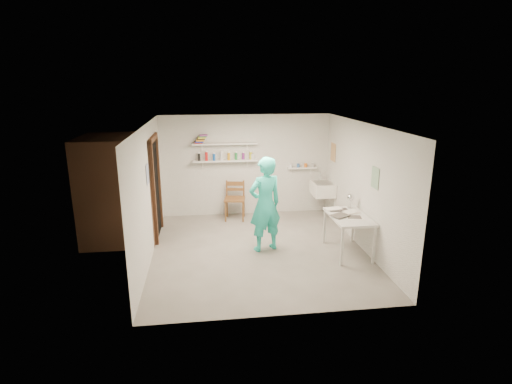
{
  "coord_description": "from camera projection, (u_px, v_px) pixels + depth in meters",
  "views": [
    {
      "loc": [
        -0.97,
        -7.04,
        3.14
      ],
      "look_at": [
        0.0,
        0.4,
        1.05
      ],
      "focal_mm": 28.0,
      "sensor_mm": 36.0,
      "label": 1
    }
  ],
  "objects": [
    {
      "name": "poster_right_b",
      "position": [
        375.0,
        178.0,
        7.01
      ],
      "size": [
        0.01,
        0.3,
        0.38
      ],
      "primitive_type": "cube",
      "color": "#3F724C",
      "rests_on": "wall_right"
    },
    {
      "name": "door_jamb_far",
      "position": [
        159.0,
        183.0,
        8.65
      ],
      "size": [
        0.06,
        0.1,
        2.0
      ],
      "primitive_type": "cube",
      "color": "brown",
      "rests_on": "ground"
    },
    {
      "name": "spray_cans",
      "position": [
        225.0,
        156.0,
        9.27
      ],
      "size": [
        1.29,
        0.06,
        0.17
      ],
      "color": "black",
      "rests_on": "shelf_lower"
    },
    {
      "name": "ledge_shelf",
      "position": [
        302.0,
        168.0,
        9.63
      ],
      "size": [
        0.7,
        0.14,
        0.03
      ],
      "primitive_type": "cube",
      "color": "white",
      "rests_on": "wall_back"
    },
    {
      "name": "desk_lamp",
      "position": [
        351.0,
        197.0,
        7.76
      ],
      "size": [
        0.14,
        0.14,
        0.14
      ],
      "primitive_type": "sphere",
      "color": "silver",
      "rests_on": "work_table"
    },
    {
      "name": "shelf_upper",
      "position": [
        225.0,
        144.0,
        9.19
      ],
      "size": [
        1.5,
        0.22,
        0.03
      ],
      "primitive_type": "cube",
      "color": "white",
      "rests_on": "wall_back"
    },
    {
      "name": "corridor_box",
      "position": [
        120.0,
        188.0,
        8.07
      ],
      "size": [
        1.4,
        1.5,
        2.1
      ],
      "primitive_type": "cube",
      "color": "brown",
      "rests_on": "ground"
    },
    {
      "name": "wall_back",
      "position": [
        246.0,
        165.0,
        9.52
      ],
      "size": [
        4.0,
        0.02,
        2.4
      ],
      "primitive_type": "cube",
      "color": "silver",
      "rests_on": "ground"
    },
    {
      "name": "ledge_pots",
      "position": [
        302.0,
        165.0,
        9.61
      ],
      "size": [
        0.48,
        0.07,
        0.09
      ],
      "color": "silver",
      "rests_on": "ledge_shelf"
    },
    {
      "name": "wall_clock",
      "position": [
        267.0,
        186.0,
        7.6
      ],
      "size": [
        0.32,
        0.14,
        0.33
      ],
      "primitive_type": "cylinder",
      "rotation": [
        1.57,
        0.0,
        0.35
      ],
      "color": "beige",
      "rests_on": "man"
    },
    {
      "name": "belfast_sink",
      "position": [
        323.0,
        189.0,
        9.34
      ],
      "size": [
        0.48,
        0.6,
        0.3
      ],
      "primitive_type": "cube",
      "color": "white",
      "rests_on": "wall_right"
    },
    {
      "name": "shelf_lower",
      "position": [
        225.0,
        161.0,
        9.3
      ],
      "size": [
        1.5,
        0.22,
        0.03
      ],
      "primitive_type": "cube",
      "color": "white",
      "rests_on": "wall_back"
    },
    {
      "name": "papers",
      "position": [
        349.0,
        215.0,
        7.36
      ],
      "size": [
        0.3,
        0.22,
        0.03
      ],
      "color": "silver",
      "rests_on": "work_table"
    },
    {
      "name": "poster_left",
      "position": [
        148.0,
        174.0,
        7.07
      ],
      "size": [
        0.01,
        0.28,
        0.36
      ],
      "primitive_type": "cube",
      "color": "#334C7F",
      "rests_on": "wall_left"
    },
    {
      "name": "door_jamb_near",
      "position": [
        154.0,
        196.0,
        7.7
      ],
      "size": [
        0.06,
        0.1,
        2.0
      ],
      "primitive_type": "cube",
      "color": "brown",
      "rests_on": "ground"
    },
    {
      "name": "book_stack",
      "position": [
        201.0,
        139.0,
        9.09
      ],
      "size": [
        0.3,
        0.14,
        0.2
      ],
      "color": "red",
      "rests_on": "shelf_upper"
    },
    {
      "name": "wall_left",
      "position": [
        147.0,
        194.0,
        7.11
      ],
      "size": [
        0.02,
        4.5,
        2.4
      ],
      "primitive_type": "cube",
      "color": "silver",
      "rests_on": "ground"
    },
    {
      "name": "wall_front",
      "position": [
        282.0,
        235.0,
        5.21
      ],
      "size": [
        4.0,
        0.02,
        2.4
      ],
      "primitive_type": "cube",
      "color": "silver",
      "rests_on": "ground"
    },
    {
      "name": "work_table",
      "position": [
        348.0,
        234.0,
        7.47
      ],
      "size": [
        0.67,
        1.11,
        0.74
      ],
      "primitive_type": "cube",
      "color": "silver",
      "rests_on": "ground"
    },
    {
      "name": "ceiling",
      "position": [
        259.0,
        124.0,
        7.04
      ],
      "size": [
        4.0,
        4.5,
        0.02
      ],
      "primitive_type": "cube",
      "color": "silver",
      "rests_on": "wall_back"
    },
    {
      "name": "floor",
      "position": [
        259.0,
        250.0,
        7.69
      ],
      "size": [
        4.0,
        4.5,
        0.02
      ],
      "primitive_type": "cube",
      "color": "slate",
      "rests_on": "ground"
    },
    {
      "name": "wall_right",
      "position": [
        363.0,
        186.0,
        7.62
      ],
      "size": [
        0.02,
        4.5,
        2.4
      ],
      "primitive_type": "cube",
      "color": "silver",
      "rests_on": "ground"
    },
    {
      "name": "poster_right_a",
      "position": [
        333.0,
        152.0,
        9.24
      ],
      "size": [
        0.01,
        0.34,
        0.42
      ],
      "primitive_type": "cube",
      "color": "#995933",
      "rests_on": "wall_right"
    },
    {
      "name": "door_lintel",
      "position": [
        153.0,
        138.0,
        7.89
      ],
      "size": [
        0.06,
        1.05,
        0.1
      ],
      "primitive_type": "cube",
      "color": "brown",
      "rests_on": "wall_left"
    },
    {
      "name": "wooden_chair",
      "position": [
        235.0,
        199.0,
        9.27
      ],
      "size": [
        0.53,
        0.51,
        0.99
      ],
      "primitive_type": "cube",
      "rotation": [
        0.0,
        0.0,
        -0.16
      ],
      "color": "brown",
      "rests_on": "ground"
    },
    {
      "name": "man",
      "position": [
        265.0,
        204.0,
        7.47
      ],
      "size": [
        0.77,
        0.63,
        1.82
      ],
      "primitive_type": "imported",
      "rotation": [
        0.0,
        0.0,
        3.49
      ],
      "color": "#29CDB6",
      "rests_on": "ground"
    },
    {
      "name": "doorway_recess",
      "position": [
        156.0,
        189.0,
        8.17
      ],
      "size": [
        0.02,
        0.9,
        2.0
      ],
      "primitive_type": "cube",
      "color": "black",
      "rests_on": "wall_left"
    }
  ]
}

